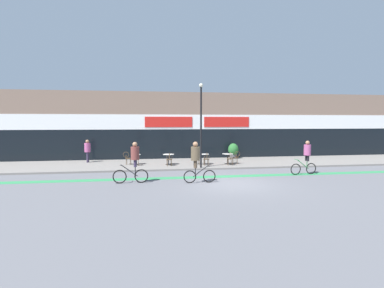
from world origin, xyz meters
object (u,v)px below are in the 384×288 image
(pedestrian_near_end, at_px, (87,149))
(cafe_chair_0_near, at_px, (136,158))
(bistro_table_0, at_px, (136,157))
(cyclist_1, at_px, (134,160))
(planter_pot, at_px, (233,150))
(cafe_chair_3_near, at_px, (230,158))
(cafe_chair_2_near, at_px, (206,158))
(cafe_chair_0_side, at_px, (127,157))
(bistro_table_1, at_px, (169,157))
(bistro_table_2, at_px, (205,157))
(bistro_table_3, at_px, (228,157))
(cafe_chair_1_near, at_px, (169,158))
(cafe_chair_2_side, at_px, (196,157))
(lamp_post, at_px, (201,120))
(cafe_chair_3_side, at_px, (236,157))
(cyclist_0, at_px, (196,159))

(pedestrian_near_end, bearing_deg, cafe_chair_0_near, -32.35)
(bistro_table_0, height_order, cyclist_1, cyclist_1)
(planter_pot, distance_m, pedestrian_near_end, 11.43)
(cafe_chair_3_near, xyz_separation_m, planter_pot, (1.35, 3.74, 0.15))
(cafe_chair_2_near, bearing_deg, cafe_chair_0_side, 73.18)
(bistro_table_1, relative_size, bistro_table_2, 1.08)
(bistro_table_0, height_order, planter_pot, planter_pot)
(bistro_table_3, relative_size, pedestrian_near_end, 0.47)
(cafe_chair_1_near, distance_m, cafe_chair_3_near, 4.21)
(cafe_chair_3_near, distance_m, planter_pot, 3.98)
(cafe_chair_3_near, bearing_deg, cafe_chair_0_near, 82.30)
(cafe_chair_2_side, bearing_deg, planter_pot, 31.36)
(cafe_chair_0_side, height_order, lamp_post, lamp_post)
(bistro_table_2, relative_size, bistro_table_3, 0.93)
(cafe_chair_0_near, xyz_separation_m, cafe_chair_3_side, (7.06, -0.22, 0.00))
(cyclist_0, bearing_deg, planter_pot, 62.86)
(cafe_chair_2_side, height_order, cafe_chair_3_side, same)
(bistro_table_0, xyz_separation_m, cafe_chair_2_near, (4.80, -1.32, 0.02))
(bistro_table_1, xyz_separation_m, cafe_chair_0_side, (-2.87, 0.50, -0.02))
(cafe_chair_0_side, bearing_deg, pedestrian_near_end, 157.73)
(bistro_table_2, xyz_separation_m, cyclist_0, (-1.59, -5.76, 0.63))
(bistro_table_0, height_order, lamp_post, lamp_post)
(cafe_chair_0_near, bearing_deg, cafe_chair_1_near, -103.90)
(cafe_chair_2_side, distance_m, pedestrian_near_end, 8.16)
(bistro_table_1, distance_m, pedestrian_near_end, 6.26)
(planter_pot, bearing_deg, pedestrian_near_end, -177.01)
(cafe_chair_3_side, distance_m, planter_pot, 3.20)
(cafe_chair_3_near, bearing_deg, bistro_table_3, -0.13)
(cafe_chair_1_near, relative_size, cyclist_1, 0.43)
(cafe_chair_0_side, distance_m, pedestrian_near_end, 3.46)
(cafe_chair_1_near, xyz_separation_m, cafe_chair_3_side, (4.82, 0.27, 0.00))
(cafe_chair_3_side, bearing_deg, bistro_table_0, -10.64)
(cafe_chair_0_near, bearing_deg, lamp_post, -112.29)
(bistro_table_2, height_order, planter_pot, planter_pot)
(bistro_table_1, relative_size, cafe_chair_2_near, 0.88)
(bistro_table_3, height_order, cafe_chair_1_near, cafe_chair_1_near)
(bistro_table_1, xyz_separation_m, cafe_chair_3_near, (4.20, -0.99, -0.02))
(bistro_table_3, bearing_deg, cafe_chair_3_near, -89.98)
(pedestrian_near_end, bearing_deg, cyclist_1, -64.48)
(bistro_table_0, relative_size, bistro_table_1, 0.90)
(bistro_table_1, relative_size, cyclist_1, 0.37)
(cafe_chair_0_near, bearing_deg, cafe_chair_2_side, -92.52)
(cafe_chair_1_near, height_order, lamp_post, lamp_post)
(bistro_table_2, relative_size, cafe_chair_2_near, 0.81)
(cafe_chair_0_side, relative_size, cafe_chair_3_near, 1.00)
(lamp_post, bearing_deg, planter_pot, 51.69)
(bistro_table_3, xyz_separation_m, cyclist_1, (-6.40, -5.14, 0.55))
(bistro_table_0, height_order, cafe_chair_2_near, cafe_chair_2_near)
(bistro_table_1, bearing_deg, bistro_table_3, -4.90)
(bistro_table_2, distance_m, cafe_chair_1_near, 2.59)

